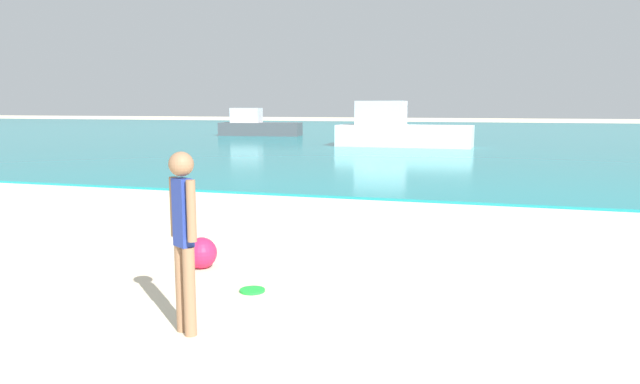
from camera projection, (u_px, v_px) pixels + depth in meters
water at (471, 134)px, 40.81m from camera, size 160.00×60.00×0.06m
person_standing at (184, 232)px, 5.12m from camera, size 0.33×0.23×1.63m
frisbee at (252, 290)px, 6.42m from camera, size 0.28×0.28×0.03m
boat_near at (399, 131)px, 28.26m from camera, size 6.43×2.17×2.17m
boat_far at (257, 126)px, 38.48m from camera, size 5.43×2.25×1.79m
beach_ball at (201, 253)px, 7.32m from camera, size 0.39×0.39×0.39m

